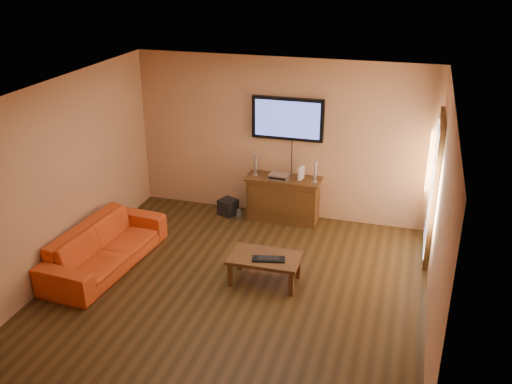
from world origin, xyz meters
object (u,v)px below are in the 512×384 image
at_px(sofa, 104,240).
at_px(subwoofer, 228,207).
at_px(coffee_table, 265,260).
at_px(bottle, 239,215).
at_px(av_receiver, 279,176).
at_px(keyboard, 269,259).
at_px(media_console, 283,199).
at_px(television, 288,119).
at_px(speaker_right, 315,173).
at_px(speaker_left, 255,166).
at_px(game_console, 301,173).

height_order(sofa, subwoofer, sofa).
bearing_deg(coffee_table, bottle, 118.28).
distance_m(av_receiver, keyboard, 2.10).
bearing_deg(media_console, bottle, -161.66).
bearing_deg(coffee_table, sofa, -174.55).
bearing_deg(subwoofer, television, 37.38).
relative_size(media_console, television, 1.04).
bearing_deg(media_console, av_receiver, -148.97).
distance_m(subwoofer, keyboard, 2.38).
bearing_deg(speaker_right, subwoofer, -178.45).
bearing_deg(speaker_left, bottle, -133.84).
bearing_deg(media_console, coffee_table, -83.41).
xyz_separation_m(television, subwoofer, (-0.96, -0.27, -1.58)).
height_order(television, av_receiver, television).
bearing_deg(media_console, speaker_right, -3.43).
bearing_deg(bottle, subwoofer, 146.00).
bearing_deg(keyboard, sofa, -176.50).
bearing_deg(coffee_table, television, 96.00).
relative_size(coffee_table, keyboard, 2.08).
bearing_deg(television, speaker_right, -23.53).
xyz_separation_m(game_console, keyboard, (0.01, -2.09, -0.46)).
bearing_deg(speaker_right, av_receiver, -179.40).
relative_size(game_console, subwoofer, 0.80).
height_order(media_console, coffee_table, media_console).
xyz_separation_m(media_console, bottle, (-0.71, -0.24, -0.28)).
height_order(media_console, keyboard, media_console).
height_order(television, speaker_left, television).
height_order(media_console, sofa, sofa).
bearing_deg(subwoofer, av_receiver, 23.94).
bearing_deg(coffee_table, av_receiver, 98.50).
bearing_deg(speaker_left, subwoofer, -171.75).
bearing_deg(coffee_table, speaker_left, 109.91).
bearing_deg(bottle, av_receiver, 17.00).
relative_size(coffee_table, game_console, 4.47).
bearing_deg(television, media_console, -90.00).
xyz_separation_m(media_console, television, (-0.00, 0.20, 1.33)).
height_order(av_receiver, game_console, game_console).
height_order(subwoofer, keyboard, keyboard).
bearing_deg(sofa, speaker_right, -45.67).
relative_size(speaker_left, speaker_right, 0.97).
distance_m(av_receiver, game_console, 0.36).
xyz_separation_m(media_console, speaker_left, (-0.49, -0.00, 0.54)).
distance_m(media_console, sofa, 3.05).
xyz_separation_m(speaker_right, keyboard, (-0.22, -2.04, -0.51)).
height_order(television, sofa, television).
bearing_deg(bottle, television, 31.24).
bearing_deg(coffee_table, subwoofer, 121.77).
height_order(television, game_console, television).
height_order(speaker_left, speaker_right, speaker_right).
height_order(coffee_table, av_receiver, av_receiver).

